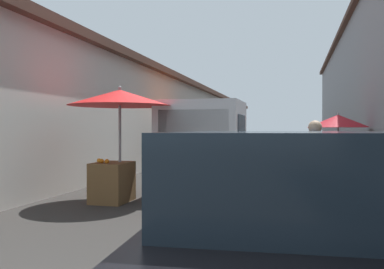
# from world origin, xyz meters

# --- Properties ---
(ground) EXTENTS (90.00, 90.00, 0.00)m
(ground) POSITION_xyz_m (13.50, 0.00, 0.00)
(ground) COLOR #33302D
(building_left_whitewash) EXTENTS (49.80, 7.50, 3.90)m
(building_left_whitewash) POSITION_xyz_m (15.75, 7.36, 1.96)
(building_left_whitewash) COLOR beige
(building_left_whitewash) RESTS_ON ground
(fruit_stall_near_right) EXTENTS (2.21, 2.21, 2.08)m
(fruit_stall_near_right) POSITION_xyz_m (14.13, -2.77, 1.60)
(fruit_stall_near_right) COLOR #9E9EA3
(fruit_stall_near_right) RESTS_ON ground
(fruit_stall_far_left) EXTENTS (2.88, 2.88, 2.33)m
(fruit_stall_far_left) POSITION_xyz_m (13.25, 1.97, 1.84)
(fruit_stall_far_left) COLOR #9E9EA3
(fruit_stall_far_left) RESTS_ON ground
(fruit_stall_far_right) EXTENTS (2.10, 2.10, 2.36)m
(fruit_stall_far_right) POSITION_xyz_m (6.13, 2.28, 1.70)
(fruit_stall_far_right) COLOR #9E9EA3
(fruit_stall_far_right) RESTS_ON ground
(hatchback_car) EXTENTS (4.02, 2.15, 1.45)m
(hatchback_car) POSITION_xyz_m (1.87, -1.13, 0.74)
(hatchback_car) COLOR black
(hatchback_car) RESTS_ON ground
(delivery_truck) EXTENTS (4.95, 2.03, 2.08)m
(delivery_truck) POSITION_xyz_m (7.84, 0.76, 1.04)
(delivery_truck) COLOR black
(delivery_truck) RESTS_ON ground
(vendor_by_crates) EXTENTS (0.60, 0.37, 1.61)m
(vendor_by_crates) POSITION_xyz_m (5.45, -1.53, 0.93)
(vendor_by_crates) COLOR #665B4C
(vendor_by_crates) RESTS_ON ground
(parked_scooter) EXTENTS (1.68, 0.52, 1.14)m
(parked_scooter) POSITION_xyz_m (14.99, 1.91, 0.45)
(parked_scooter) COLOR black
(parked_scooter) RESTS_ON ground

